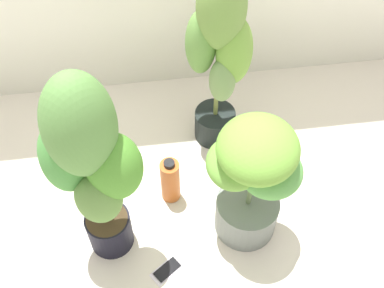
# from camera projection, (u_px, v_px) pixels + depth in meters

# --- Properties ---
(ground_plane) EXTENTS (8.00, 8.00, 0.00)m
(ground_plane) POSITION_uv_depth(u_px,v_px,m) (169.00, 210.00, 2.23)
(ground_plane) COLOR silver
(ground_plane) RESTS_ON ground
(potted_plant_front_right) EXTENTS (0.43, 0.43, 0.67)m
(potted_plant_front_right) POSITION_uv_depth(u_px,v_px,m) (253.00, 177.00, 1.87)
(potted_plant_front_right) COLOR slate
(potted_plant_front_right) RESTS_ON ground
(potted_plant_front_left) EXTENTS (0.42, 0.35, 1.01)m
(potted_plant_front_left) POSITION_uv_depth(u_px,v_px,m) (90.00, 163.00, 1.66)
(potted_plant_front_left) COLOR black
(potted_plant_front_left) RESTS_ON ground
(potted_plant_back_right) EXTENTS (0.33, 0.25, 1.00)m
(potted_plant_back_right) POSITION_uv_depth(u_px,v_px,m) (220.00, 52.00, 2.05)
(potted_plant_back_right) COLOR black
(potted_plant_back_right) RESTS_ON ground
(cell_phone) EXTENTS (0.16, 0.14, 0.01)m
(cell_phone) POSITION_uv_depth(u_px,v_px,m) (167.00, 270.00, 2.05)
(cell_phone) COLOR white
(cell_phone) RESTS_ON ground
(nutrient_bottle) EXTENTS (0.09, 0.09, 0.27)m
(nutrient_bottle) POSITION_uv_depth(u_px,v_px,m) (170.00, 180.00, 2.18)
(nutrient_bottle) COLOR #C25A21
(nutrient_bottle) RESTS_ON ground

